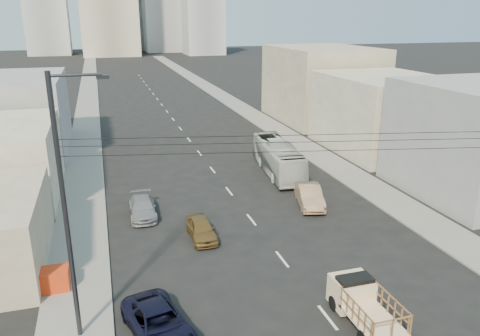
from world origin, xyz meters
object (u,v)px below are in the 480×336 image
sedan_grey (143,208)px  crate_stack (51,279)px  city_bus (278,157)px  sedan_brown (201,229)px  flatbed_pickup (363,301)px  sedan_tan (309,196)px  navy_pickup (159,324)px  streetlamp_left (67,206)px

sedan_grey → crate_stack: size_ratio=2.51×
sedan_grey → crate_stack: bearing=-121.0°
city_bus → sedan_brown: city_bus is taller
flatbed_pickup → crate_stack: size_ratio=2.45×
flatbed_pickup → sedan_tan: flatbed_pickup is taller
navy_pickup → crate_stack: (-4.96, 5.40, -0.01)m
navy_pickup → sedan_tan: size_ratio=1.05×
sedan_tan → streetlamp_left: (-16.52, -11.29, 5.65)m
sedan_tan → crate_stack: size_ratio=2.67×
sedan_tan → city_bus: bearing=100.6°
navy_pickup → sedan_grey: bearing=74.6°
flatbed_pickup → streetlamp_left: (-12.83, 2.72, 5.34)m
city_bus → streetlamp_left: (-17.04, -19.48, 4.96)m
city_bus → sedan_brown: (-9.70, -11.30, -0.81)m
sedan_grey → streetlamp_left: 14.73m
city_bus → sedan_grey: size_ratio=2.35×
sedan_brown → sedan_tan: 9.70m
streetlamp_left → crate_stack: streetlamp_left is taller
flatbed_pickup → sedan_brown: 12.20m
navy_pickup → sedan_brown: 10.06m
flatbed_pickup → streetlamp_left: size_ratio=0.37×
sedan_grey → crate_stack: sedan_grey is taller
sedan_grey → sedan_brown: bearing=-53.0°
sedan_tan → sedan_brown: bearing=-147.0°
navy_pickup → sedan_brown: bearing=53.9°
navy_pickup → streetlamp_left: 6.73m
flatbed_pickup → city_bus: bearing=79.3°
sedan_tan → sedan_grey: bearing=-173.3°
sedan_brown → crate_stack: sedan_brown is taller
navy_pickup → streetlamp_left: bearing=149.6°
crate_stack → flatbed_pickup: bearing=-26.0°
navy_pickup → city_bus: 24.70m
sedan_grey → crate_stack: 10.27m
city_bus → sedan_brown: bearing=-124.7°
navy_pickup → crate_stack: size_ratio=2.81×
sedan_tan → streetlamp_left: streetlamp_left is taller
sedan_brown → crate_stack: bearing=-157.0°
city_bus → sedan_brown: 14.92m
sedan_tan → crate_stack: (-18.12, -6.96, -0.10)m
sedan_brown → streetlamp_left: (-7.33, -8.17, 5.77)m
flatbed_pickup → navy_pickup: (-9.47, 1.65, -0.39)m
flatbed_pickup → sedan_grey: bearing=119.4°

